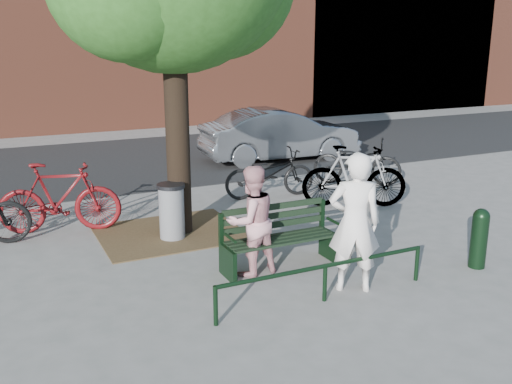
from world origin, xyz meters
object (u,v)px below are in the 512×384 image
bollard (479,236)px  person_right (251,221)px  person_left (355,223)px  bicycle_c (270,173)px  parked_car (280,135)px  park_bench (278,236)px  litter_bin (172,211)px

bollard → person_right: bearing=158.4°
person_left → bicycle_c: bearing=-75.8°
bicycle_c → parked_car: size_ratio=0.45×
park_bench → person_left: person_left is taller
park_bench → parked_car: parked_car is taller
person_right → bollard: 3.35m
litter_bin → parked_car: size_ratio=0.22×
person_right → parked_car: size_ratio=0.37×
bicycle_c → person_left: bearing=173.9°
park_bench → person_left: (0.53, -1.13, 0.46)m
litter_bin → bollard: bearing=-40.6°
litter_bin → bicycle_c: bicycle_c is taller
person_left → litter_bin: 3.40m
park_bench → litter_bin: park_bench is taller
bollard → bicycle_c: 4.86m
park_bench → bollard: 2.93m
person_left → person_right: person_left is taller
park_bench → bicycle_c: (1.62, 3.46, 0.04)m
person_right → parked_car: 7.95m
park_bench → bollard: bearing=-26.2°
litter_bin → bicycle_c: size_ratio=0.48×
park_bench → bicycle_c: size_ratio=0.89×
bollard → parked_car: size_ratio=0.21×
park_bench → person_left: bearing=-65.0°
park_bench → bollard: park_bench is taller
bollard → parked_car: bearing=83.1°
bicycle_c → parked_car: 3.85m
park_bench → litter_bin: 2.12m
person_left → bicycle_c: person_left is taller
park_bench → person_right: (-0.47, -0.07, 0.31)m
park_bench → person_right: size_ratio=1.10×
bicycle_c → litter_bin: bearing=128.5°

